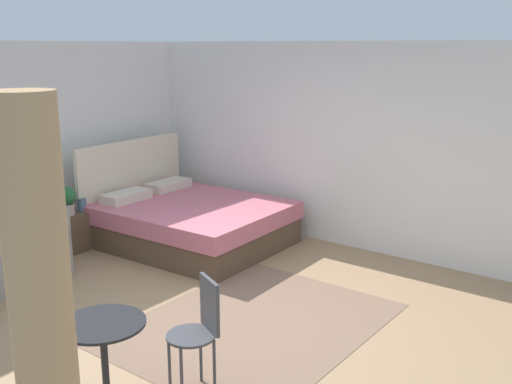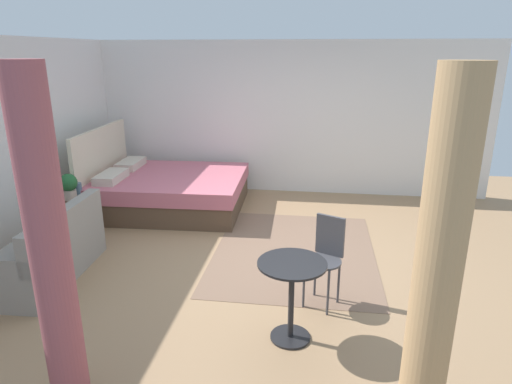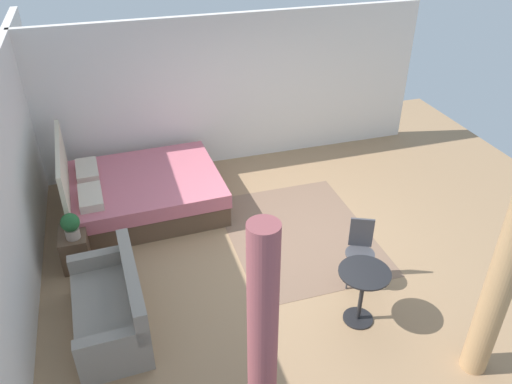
{
  "view_description": "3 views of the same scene",
  "coord_description": "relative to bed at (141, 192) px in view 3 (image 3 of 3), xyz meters",
  "views": [
    {
      "loc": [
        -3.85,
        -3.34,
        2.55
      ],
      "look_at": [
        0.67,
        0.08,
        1.14
      ],
      "focal_mm": 41.52,
      "sensor_mm": 36.0,
      "label": 1
    },
    {
      "loc": [
        -4.9,
        -0.47,
        2.42
      ],
      "look_at": [
        -0.25,
        0.18,
        0.91
      ],
      "focal_mm": 30.96,
      "sensor_mm": 36.0,
      "label": 2
    },
    {
      "loc": [
        -5.27,
        2.1,
        4.47
      ],
      "look_at": [
        0.33,
        0.37,
        0.76
      ],
      "focal_mm": 35.42,
      "sensor_mm": 36.0,
      "label": 3
    }
  ],
  "objects": [
    {
      "name": "ground_plane",
      "position": [
        -1.55,
        -1.85,
        -0.32
      ],
      "size": [
        8.56,
        9.75,
        0.02
      ],
      "primitive_type": "cube",
      "color": "#9E7A56"
    },
    {
      "name": "wall_back",
      "position": [
        -1.55,
        1.52,
        0.99
      ],
      "size": [
        8.56,
        0.12,
        2.6
      ],
      "primitive_type": "cube",
      "color": "silver",
      "rests_on": "ground"
    },
    {
      "name": "wall_right",
      "position": [
        1.24,
        -1.85,
        0.99
      ],
      "size": [
        0.12,
        6.75,
        2.6
      ],
      "primitive_type": "cube",
      "color": "silver",
      "rests_on": "ground"
    },
    {
      "name": "area_rug",
      "position": [
        -1.35,
        -2.11,
        -0.3
      ],
      "size": [
        2.54,
        1.99,
        0.01
      ],
      "primitive_type": "cube",
      "color": "#7F604C",
      "rests_on": "ground"
    },
    {
      "name": "bed",
      "position": [
        0.0,
        0.0,
        0.0
      ],
      "size": [
        1.94,
        2.33,
        1.28
      ],
      "color": "brown",
      "rests_on": "ground"
    },
    {
      "name": "couch",
      "position": [
        -2.38,
        0.58,
        -0.03
      ],
      "size": [
        1.55,
        0.82,
        0.81
      ],
      "color": "gray",
      "rests_on": "ground"
    },
    {
      "name": "nightstand",
      "position": [
        -1.06,
        0.99,
        -0.06
      ],
      "size": [
        0.53,
        0.36,
        0.49
      ],
      "color": "brown",
      "rests_on": "ground"
    },
    {
      "name": "potted_plant",
      "position": [
        -1.16,
        0.97,
        0.38
      ],
      "size": [
        0.24,
        0.24,
        0.36
      ],
      "color": "tan",
      "rests_on": "nightstand"
    },
    {
      "name": "vase",
      "position": [
        -0.94,
        0.97,
        0.27
      ],
      "size": [
        0.11,
        0.11,
        0.16
      ],
      "color": "slate",
      "rests_on": "nightstand"
    },
    {
      "name": "balcony_table",
      "position": [
        -3.11,
        -2.17,
        0.2
      ],
      "size": [
        0.59,
        0.59,
        0.74
      ],
      "color": "black",
      "rests_on": "ground"
    },
    {
      "name": "cafe_chair_near_window",
      "position": [
        -2.47,
        -2.46,
        0.24
      ],
      "size": [
        0.49,
        0.49,
        0.9
      ],
      "color": "#3F3F44",
      "rests_on": "ground"
    },
    {
      "name": "curtain_left",
      "position": [
        -4.08,
        -3.04,
        0.88
      ],
      "size": [
        0.27,
        0.27,
        2.38
      ],
      "color": "tan",
      "rests_on": "ground"
    },
    {
      "name": "curtain_right",
      "position": [
        -4.08,
        -0.66,
        0.88
      ],
      "size": [
        0.26,
        0.26,
        2.38
      ],
      "color": "#994C51",
      "rests_on": "ground"
    }
  ]
}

